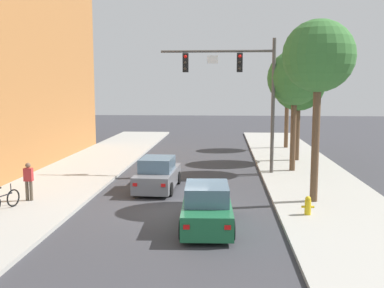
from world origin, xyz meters
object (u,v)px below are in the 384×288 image
Objects in this scene: bicycle_leaning at (4,200)px; street_tree_farthest at (288,83)px; pedestrian_sidewalk_left_walker at (29,180)px; street_tree_nearest at (319,58)px; street_tree_second at (295,79)px; car_following_green at (207,208)px; traffic_signal_mast at (241,81)px; street_tree_third at (299,85)px; fire_hydrant at (308,205)px; car_lead_grey at (158,175)px.

bicycle_leaning is 0.26× the size of street_tree_farthest.
street_tree_nearest is at bearing 3.68° from pedestrian_sidewalk_left_walker.
street_tree_nearest reaches higher than street_tree_second.
pedestrian_sidewalk_left_walker is (-7.72, 2.66, 0.34)m from car_following_green.
pedestrian_sidewalk_left_walker is 1.64m from bicycle_leaning.
traffic_signal_mast reaches higher than street_tree_second.
pedestrian_sidewalk_left_walker is 13.20m from street_tree_nearest.
fire_hydrant is at bearing -97.21° from street_tree_third.
pedestrian_sidewalk_left_walker is 0.22× the size of street_tree_nearest.
pedestrian_sidewalk_left_walker is at bearing 173.63° from fire_hydrant.
car_following_green is at bearing -160.09° from fire_hydrant.
traffic_signal_mast is 1.13× the size of street_tree_farthest.
traffic_signal_mast is 9.91m from fire_hydrant.
street_tree_nearest is (4.42, 3.44, 5.46)m from car_following_green.
car_following_green is at bearing -98.86° from traffic_signal_mast.
bicycle_leaning is 11.89m from fire_hydrant.
street_tree_farthest is at bearing 53.20° from pedestrian_sidewalk_left_walker.
bicycle_leaning is at bearing -103.47° from pedestrian_sidewalk_left_walker.
street_tree_third is (1.63, 12.86, 4.58)m from fire_hydrant.
bicycle_leaning is (-5.46, -4.59, -0.18)m from car_lead_grey.
bicycle_leaning is at bearing -138.22° from traffic_signal_mast.
car_following_green is 5.98× the size of fire_hydrant.
street_tree_nearest reaches higher than fire_hydrant.
pedestrian_sidewalk_left_walker is at bearing 76.53° from bicycle_leaning.
fire_hydrant is 10.37m from street_tree_second.
street_tree_second is (4.58, 10.47, 4.72)m from car_following_green.
street_tree_farthest is (0.99, 9.96, -0.14)m from street_tree_second.
street_tree_second is (7.20, 4.72, 4.72)m from car_lead_grey.
car_following_green is 0.65× the size of street_tree_third.
fire_hydrant is at bearing -106.76° from street_tree_nearest.
street_tree_third is at bearing 49.03° from traffic_signal_mast.
street_tree_third reaches higher than car_following_green.
fire_hydrant is 0.11× the size of street_tree_third.
fire_hydrant is at bearing -6.37° from pedestrian_sidewalk_left_walker.
pedestrian_sidewalk_left_walker is 17.97m from street_tree_third.
fire_hydrant is 0.09× the size of street_tree_nearest.
car_lead_grey is at bearing 145.81° from fire_hydrant.
street_tree_second is at bearing -95.70° from street_tree_farthest.
street_tree_third is at bearing 77.29° from street_tree_second.
street_tree_nearest reaches higher than pedestrian_sidewalk_left_walker.
street_tree_second is at bearing -102.71° from street_tree_third.
car_following_green is at bearing -113.63° from street_tree_second.
street_tree_third is at bearing 84.68° from street_tree_nearest.
bicycle_leaning is (-8.08, 1.15, -0.18)m from car_following_green.
traffic_signal_mast reaches higher than fire_hydrant.
car_following_green is at bearing -65.45° from car_lead_grey.
street_tree_nearest reaches higher than street_tree_third.
car_following_green is at bearing -142.11° from street_tree_nearest.
street_tree_farthest is (4.06, 10.70, -0.03)m from traffic_signal_mast.
street_tree_nearest reaches higher than street_tree_farthest.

